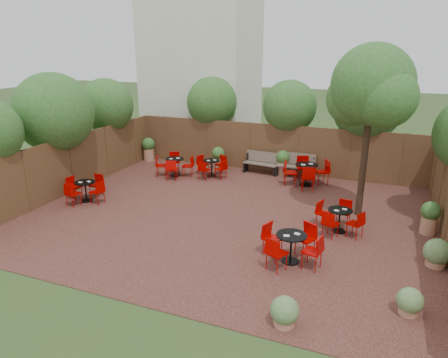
% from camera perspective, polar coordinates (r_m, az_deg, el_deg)
% --- Properties ---
extents(ground, '(80.00, 80.00, 0.00)m').
position_cam_1_polar(ground, '(12.73, 0.66, -5.12)').
color(ground, '#354F23').
rests_on(ground, ground).
extents(courtyard_paving, '(12.00, 10.00, 0.02)m').
position_cam_1_polar(courtyard_paving, '(12.72, 0.66, -5.08)').
color(courtyard_paving, '#341A15').
rests_on(courtyard_paving, ground).
extents(fence_back, '(12.00, 0.08, 2.00)m').
position_cam_1_polar(fence_back, '(16.94, 6.78, 4.28)').
color(fence_back, brown).
rests_on(fence_back, ground).
extents(fence_left, '(0.08, 10.00, 2.00)m').
position_cam_1_polar(fence_left, '(15.46, -20.56, 1.88)').
color(fence_left, brown).
rests_on(fence_left, ground).
extents(neighbour_building, '(5.00, 4.00, 8.00)m').
position_cam_1_polar(neighbour_building, '(20.84, -3.07, 15.31)').
color(neighbour_building, silver).
rests_on(neighbour_building, ground).
extents(overhang_foliage, '(15.61, 10.65, 2.75)m').
position_cam_1_polar(overhang_foliage, '(15.15, -0.96, 9.41)').
color(overhang_foliage, '#2B5E1E').
rests_on(overhang_foliage, ground).
extents(courtyard_tree, '(2.56, 2.46, 5.13)m').
position_cam_1_polar(courtyard_tree, '(12.51, 19.92, 11.54)').
color(courtyard_tree, black).
rests_on(courtyard_tree, courtyard_paving).
extents(park_bench_left, '(1.46, 0.63, 0.88)m').
position_cam_1_polar(park_bench_left, '(16.81, 5.25, 2.36)').
color(park_bench_left, brown).
rests_on(park_bench_left, courtyard_paving).
extents(park_bench_right, '(1.55, 0.51, 0.95)m').
position_cam_1_polar(park_bench_right, '(16.48, 9.94, 1.97)').
color(park_bench_right, brown).
rests_on(park_bench_right, courtyard_paving).
extents(bistro_tables, '(9.63, 7.48, 0.95)m').
position_cam_1_polar(bistro_tables, '(13.91, 1.72, -1.10)').
color(bistro_tables, black).
rests_on(bistro_tables, courtyard_paving).
extents(planters, '(11.85, 4.40, 1.06)m').
position_cam_1_polar(planters, '(16.13, 2.70, 2.06)').
color(planters, '#AB7355').
rests_on(planters, courtyard_paving).
extents(low_shrubs, '(3.44, 4.05, 0.69)m').
position_cam_1_polar(low_shrubs, '(9.58, 22.42, -12.84)').
color(low_shrubs, '#AB7355').
rests_on(low_shrubs, courtyard_paving).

